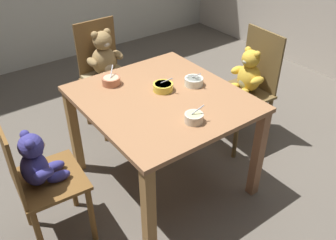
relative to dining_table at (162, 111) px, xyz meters
The scene contains 9 objects.
ground_plane 0.64m from the dining_table, ahead, with size 5.20×5.20×0.04m.
dining_table is the anchor object (origin of this frame).
teddy_chair_near_front 0.86m from the dining_table, 89.70° to the right, with size 0.43×0.40×0.91m.
teddy_chair_near_left 0.90m from the dining_table, behind, with size 0.39×0.40×0.94m.
teddy_chair_far_center 0.87m from the dining_table, 92.27° to the left, with size 0.44×0.43×0.95m.
porridge_bowl_terracotta_near_left 0.41m from the dining_table, 152.24° to the right, with size 0.13×0.13×0.12m.
porridge_bowl_yellow_center 0.16m from the dining_table, 138.39° to the left, with size 0.14×0.14×0.12m.
porridge_bowl_cream_near_right 0.37m from the dining_table, ahead, with size 0.11×0.12×0.11m.
porridge_bowl_white_far_center 0.30m from the dining_table, 90.64° to the left, with size 0.14×0.13×0.12m.
Camera 1 is at (1.67, -1.19, 1.93)m, focal length 39.02 mm.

